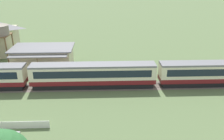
{
  "coord_description": "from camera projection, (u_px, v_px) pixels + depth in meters",
  "views": [
    {
      "loc": [
        -21.78,
        -37.59,
        18.62
      ],
      "look_at": [
        -20.22,
        3.05,
        1.88
      ],
      "focal_mm": 38.0,
      "sensor_mm": 36.0,
      "label": 1
    }
  ],
  "objects": [
    {
      "name": "station_building",
      "position": [
        43.0,
        57.0,
        50.0
      ],
      "size": [
        12.7,
        8.65,
        4.3
      ],
      "color": "beige",
      "rests_on": "ground_plane"
    },
    {
      "name": "passenger_train",
      "position": [
        159.0,
        73.0,
        41.33
      ],
      "size": [
        88.65,
        2.95,
        4.25
      ],
      "color": "maroon",
      "rests_on": "ground_plane"
    },
    {
      "name": "railway_track",
      "position": [
        167.0,
        85.0,
        42.28
      ],
      "size": [
        128.5,
        3.6,
        0.04
      ],
      "color": "#665B51",
      "rests_on": "ground_plane"
    }
  ]
}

